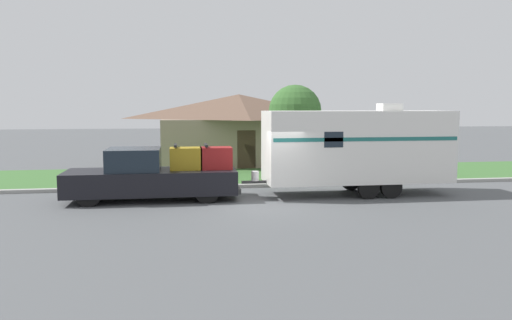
{
  "coord_description": "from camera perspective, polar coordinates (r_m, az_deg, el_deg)",
  "views": [
    {
      "loc": [
        -3.06,
        -16.72,
        3.4
      ],
      "look_at": [
        -0.29,
        1.48,
        1.4
      ],
      "focal_mm": 35.0,
      "sensor_mm": 36.0,
      "label": 1
    }
  ],
  "objects": [
    {
      "name": "lawn_strip",
      "position": [
        24.55,
        -1.4,
        -1.73
      ],
      "size": [
        80.0,
        7.0,
        0.03
      ],
      "color": "#3D6B33",
      "rests_on": "ground_plane"
    },
    {
      "name": "house_across_street",
      "position": [
        30.2,
        -1.97,
        3.77
      ],
      "size": [
        9.82,
        7.44,
        4.1
      ],
      "color": "gray",
      "rests_on": "ground_plane"
    },
    {
      "name": "ground_plane",
      "position": [
        17.34,
        1.7,
        -5.11
      ],
      "size": [
        120.0,
        120.0,
        0.0
      ],
      "primitive_type": "plane",
      "color": "#515456"
    },
    {
      "name": "travel_trailer",
      "position": [
        19.46,
        11.48,
        1.52
      ],
      "size": [
        7.98,
        2.21,
        3.5
      ],
      "color": "black",
      "rests_on": "ground_plane"
    },
    {
      "name": "tree_in_yard",
      "position": [
        22.76,
        4.47,
        5.54
      ],
      "size": [
        2.39,
        2.39,
        4.36
      ],
      "color": "brown",
      "rests_on": "ground_plane"
    },
    {
      "name": "mailbox",
      "position": [
        21.46,
        -13.67,
        -0.25
      ],
      "size": [
        0.48,
        0.2,
        1.38
      ],
      "color": "brown",
      "rests_on": "ground_plane"
    },
    {
      "name": "curb_strip",
      "position": [
        20.97,
        -0.14,
        -2.94
      ],
      "size": [
        80.0,
        0.3,
        0.14
      ],
      "color": "#999993",
      "rests_on": "ground_plane"
    },
    {
      "name": "pickup_truck",
      "position": [
        18.41,
        -11.6,
        -1.77
      ],
      "size": [
        6.18,
        2.08,
        2.02
      ],
      "color": "black",
      "rests_on": "ground_plane"
    }
  ]
}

